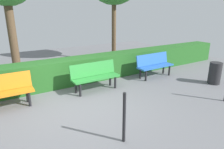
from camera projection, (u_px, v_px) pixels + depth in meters
ground_plane at (74, 107)px, 5.22m from camera, size 17.31×17.31×0.00m
bench_blue at (154, 64)px, 7.50m from camera, size 1.51×0.49×0.86m
bench_green at (95, 75)px, 6.21m from camera, size 1.52×0.48×0.86m
bench_orange at (3, 90)px, 5.02m from camera, size 1.41×0.45×0.86m
hedge_row at (85, 69)px, 7.08m from camera, size 13.31×0.76×0.86m
railing_post_mid at (124, 118)px, 3.69m from camera, size 0.06×0.06×1.00m
trash_bin at (215, 73)px, 6.79m from camera, size 0.40×0.40×0.74m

